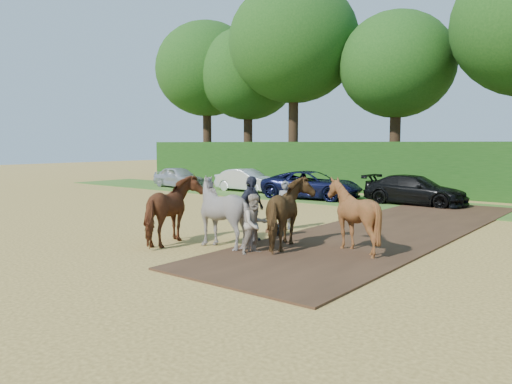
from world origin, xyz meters
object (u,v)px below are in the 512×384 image
Objects in this scene: plough_team at (261,213)px; spectator_far at (251,209)px; parked_cars at (406,191)px; spectator_near at (255,224)px.

spectator_far is at bearing 150.01° from plough_team.
plough_team is (0.69, -0.40, -0.00)m from spectator_far.
spectator_far is 0.06× the size of parked_cars.
spectator_near is at bearing -137.81° from spectator_far.
spectator_near is 0.05× the size of parked_cars.
spectator_far reaches higher than parked_cars.
plough_team reaches higher than parked_cars.
parked_cars is at bearing 92.39° from plough_team.
spectator_near is at bearing -61.84° from plough_team.
spectator_far is 11.39m from parked_cars.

